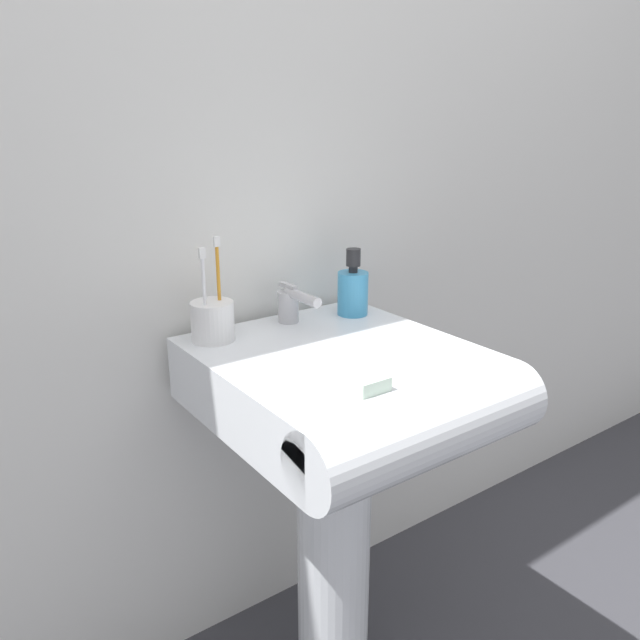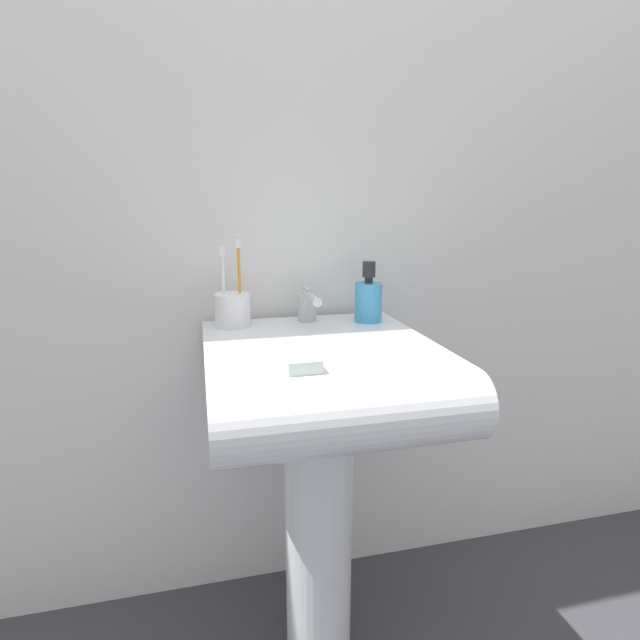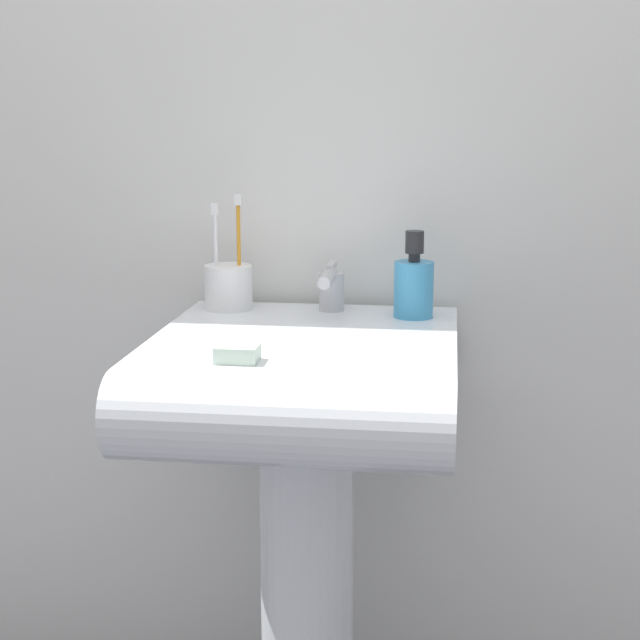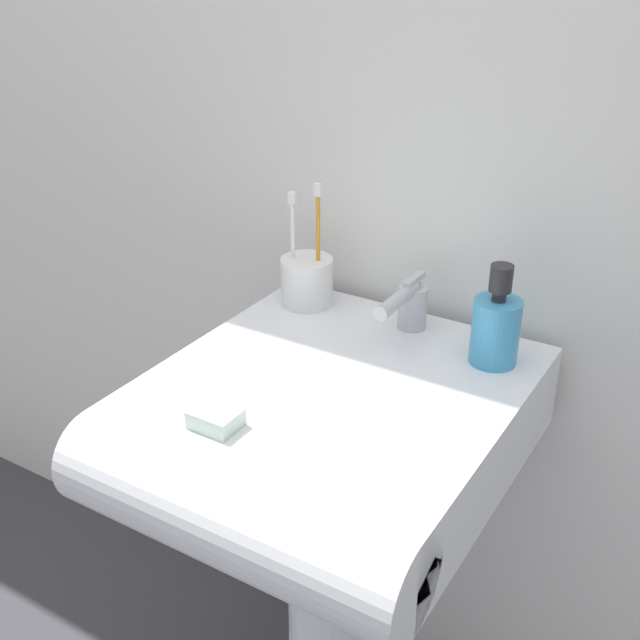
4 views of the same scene
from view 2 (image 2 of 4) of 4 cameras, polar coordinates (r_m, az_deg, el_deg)
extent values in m
cube|color=silver|center=(1.32, -3.32, 18.70)|extent=(5.00, 0.05, 2.40)
cylinder|color=white|center=(1.27, -0.17, -22.65)|extent=(0.16, 0.16, 0.65)
cube|color=white|center=(1.09, -0.18, -5.73)|extent=(0.48, 0.50, 0.13)
cylinder|color=white|center=(0.87, 3.71, -10.87)|extent=(0.48, 0.13, 0.13)
cylinder|color=#B7B7BC|center=(1.25, -1.46, 1.42)|extent=(0.05, 0.05, 0.07)
cylinder|color=#B7B7BC|center=(1.19, -0.91, 2.50)|extent=(0.02, 0.11, 0.02)
cube|color=#B7B7BC|center=(1.24, -1.48, 3.51)|extent=(0.01, 0.06, 0.01)
cylinder|color=white|center=(1.21, -9.96, 1.12)|extent=(0.09, 0.09, 0.08)
cylinder|color=white|center=(1.19, -10.95, 3.50)|extent=(0.01, 0.01, 0.16)
cube|color=white|center=(1.18, -11.14, 7.70)|extent=(0.01, 0.01, 0.02)
cylinder|color=orange|center=(1.21, -9.17, 4.08)|extent=(0.01, 0.01, 0.17)
cube|color=white|center=(1.20, -9.34, 8.59)|extent=(0.01, 0.01, 0.02)
cylinder|color=#3F99CC|center=(1.25, 5.54, 2.03)|extent=(0.07, 0.07, 0.10)
cylinder|color=#262628|center=(1.24, 5.59, 4.57)|extent=(0.02, 0.02, 0.01)
cylinder|color=#262628|center=(1.24, 5.62, 5.79)|extent=(0.03, 0.03, 0.04)
cube|color=silver|center=(0.88, -1.93, -5.16)|extent=(0.06, 0.05, 0.02)
camera|label=1|loc=(0.47, -93.87, 16.35)|focal=35.00mm
camera|label=3|loc=(0.70, 124.36, -1.73)|focal=55.00mm
camera|label=4|loc=(0.79, 68.40, 26.32)|focal=45.00mm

